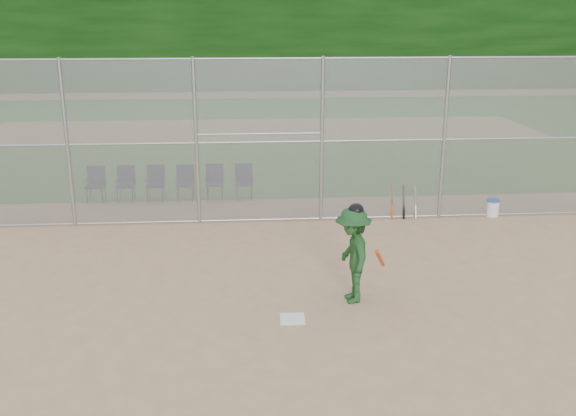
{
  "coord_description": "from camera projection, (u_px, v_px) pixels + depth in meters",
  "views": [
    {
      "loc": [
        -0.92,
        -10.11,
        4.95
      ],
      "look_at": [
        0.0,
        2.5,
        1.1
      ],
      "focal_mm": 40.0,
      "sensor_mm": 36.0,
      "label": 1
    }
  ],
  "objects": [
    {
      "name": "chair_4",
      "position": [
        215.0,
        183.0,
        17.62
      ],
      "size": [
        0.54,
        0.52,
        0.96
      ],
      "primitive_type": null,
      "color": "#0E1036",
      "rests_on": "ground"
    },
    {
      "name": "backstop_fence",
      "position": [
        280.0,
        139.0,
        15.32
      ],
      "size": [
        16.09,
        0.09,
        4.0
      ],
      "color": "gray",
      "rests_on": "ground"
    },
    {
      "name": "ground",
      "position": [
        298.0,
        310.0,
        11.15
      ],
      "size": [
        100.0,
        100.0,
        0.0
      ],
      "primitive_type": "plane",
      "color": "tan",
      "rests_on": "ground"
    },
    {
      "name": "home_plate",
      "position": [
        292.0,
        319.0,
        10.82
      ],
      "size": [
        0.43,
        0.43,
        0.02
      ],
      "primitive_type": "cube",
      "rotation": [
        0.0,
        0.0,
        -0.03
      ],
      "color": "white",
      "rests_on": "ground"
    },
    {
      "name": "chair_1",
      "position": [
        126.0,
        184.0,
        17.45
      ],
      "size": [
        0.54,
        0.52,
        0.96
      ],
      "primitive_type": null,
      "color": "#0E1036",
      "rests_on": "ground"
    },
    {
      "name": "treeline",
      "position": [
        259.0,
        0.0,
        28.63
      ],
      "size": [
        81.0,
        60.0,
        11.0
      ],
      "color": "black",
      "rests_on": "ground"
    },
    {
      "name": "chair_0",
      "position": [
        95.0,
        185.0,
        17.4
      ],
      "size": [
        0.54,
        0.52,
        0.96
      ],
      "primitive_type": null,
      "color": "#0E1036",
      "rests_on": "ground"
    },
    {
      "name": "dirt_patch_far",
      "position": [
        262.0,
        130.0,
        28.32
      ],
      "size": [
        24.0,
        24.0,
        0.0
      ],
      "primitive_type": "plane",
      "color": "tan",
      "rests_on": "ground"
    },
    {
      "name": "chair_3",
      "position": [
        185.0,
        183.0,
        17.57
      ],
      "size": [
        0.54,
        0.52,
        0.96
      ],
      "primitive_type": null,
      "color": "#0E1036",
      "rests_on": "ground"
    },
    {
      "name": "chair_5",
      "position": [
        244.0,
        182.0,
        17.68
      ],
      "size": [
        0.54,
        0.52,
        0.96
      ],
      "primitive_type": null,
      "color": "#0E1036",
      "rests_on": "ground"
    },
    {
      "name": "grass_strip",
      "position": [
        262.0,
        130.0,
        28.32
      ],
      "size": [
        100.0,
        100.0,
        0.0
      ],
      "primitive_type": "plane",
      "color": "#255E1C",
      "rests_on": "ground"
    },
    {
      "name": "chair_2",
      "position": [
        155.0,
        184.0,
        17.51
      ],
      "size": [
        0.54,
        0.52,
        0.96
      ],
      "primitive_type": null,
      "color": "#0E1036",
      "rests_on": "ground"
    },
    {
      "name": "water_cooler",
      "position": [
        492.0,
        207.0,
        16.28
      ],
      "size": [
        0.34,
        0.34,
        0.43
      ],
      "color": "white",
      "rests_on": "ground"
    },
    {
      "name": "batter_at_plate",
      "position": [
        353.0,
        255.0,
        11.28
      ],
      "size": [
        0.93,
        1.32,
        1.82
      ],
      "color": "#1D4920",
      "rests_on": "ground"
    },
    {
      "name": "spare_bats",
      "position": [
        404.0,
        202.0,
        16.06
      ],
      "size": [
        0.66,
        0.31,
        0.84
      ],
      "color": "#D84C14",
      "rests_on": "ground"
    }
  ]
}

